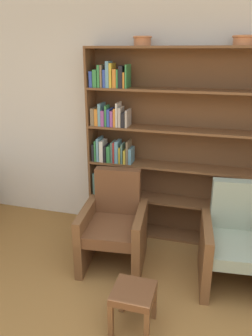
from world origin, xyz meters
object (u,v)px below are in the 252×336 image
Objects in this scene: bookshelf at (165,150)px; armchair_cushioned at (236,244)px; bowl_copper at (142,40)px; armchair_leather at (114,226)px; bowl_cream at (244,40)px; footstool at (133,297)px.

bookshelf is 1.26m from armchair_cushioned.
armchair_cushioned is at bearing -31.67° from bowl_copper.
bookshelf is 2.29× the size of armchair_leather.
bookshelf is 1.37m from bowl_cream.
armchair_leather is 1.21m from armchair_cushioned.
armchair_cushioned is (1.21, 0.00, 0.00)m from armchair_leather.
armchair_cushioned is at bearing -40.38° from bookshelf.
bowl_cream reaches higher than bookshelf.
bookshelf is 1.03m from armchair_leather.
footstool is at bearing -78.18° from bowl_copper.
bowl_cream is 1.94m from armchair_cushioned.
armchair_leather is at bearing -5.81° from armchair_cushioned.
bowl_copper is at bearing -105.53° from armchair_leather.
bowl_copper is 0.99m from bowl_cream.
armchair_leather is at bearing -148.45° from bowl_cream.
bookshelf is 5.93× the size of footstool.
armchair_cushioned is (0.82, -0.70, -0.65)m from bookshelf.
armchair_leather is (-0.11, -0.68, -1.82)m from bowl_copper.
bookshelf is at bearing -46.19° from armchair_cushioned.
footstool is at bearing 110.88° from armchair_leather.
armchair_leather is (-1.10, -0.68, -1.81)m from bowl_cream.
bookshelf is 11.10× the size of bowl_copper.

